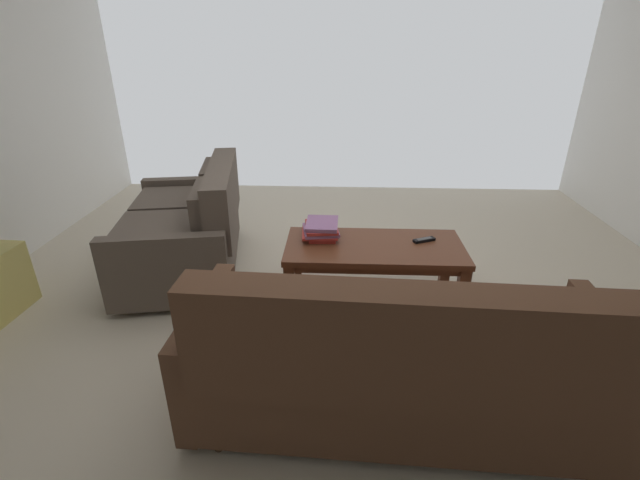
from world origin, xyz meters
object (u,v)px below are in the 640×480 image
at_px(coffee_table, 374,254).
at_px(tv_remote, 424,240).
at_px(loveseat_near, 189,228).
at_px(sofa_main, 399,358).
at_px(book_stack, 321,229).

relative_size(coffee_table, tv_remote, 7.41).
distance_m(loveseat_near, coffee_table, 1.50).
height_order(sofa_main, book_stack, sofa_main).
bearing_deg(sofa_main, loveseat_near, -45.42).
xyz_separation_m(loveseat_near, tv_remote, (-1.79, 0.36, 0.10)).
distance_m(loveseat_near, tv_remote, 1.82).
bearing_deg(loveseat_near, book_stack, 162.92).
bearing_deg(tv_remote, sofa_main, 75.40).
relative_size(loveseat_near, coffee_table, 1.25).
bearing_deg(sofa_main, tv_remote, -104.60).
distance_m(sofa_main, coffee_table, 1.08).
xyz_separation_m(loveseat_near, book_stack, (-1.07, 0.33, 0.15)).
xyz_separation_m(sofa_main, loveseat_near, (1.49, -1.51, -0.01)).
height_order(sofa_main, coffee_table, sofa_main).
height_order(loveseat_near, book_stack, loveseat_near).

